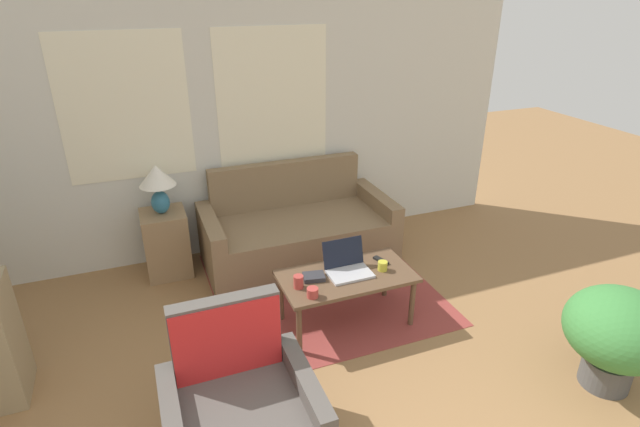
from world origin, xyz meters
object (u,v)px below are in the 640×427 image
tv_remote (381,260)px  table_lamp (157,182)px  laptop (347,266)px  cup_yellow (383,266)px  couch (296,232)px  book_red (314,277)px  cup_white (298,282)px  coffee_table (347,280)px  armchair (241,419)px  potted_plant (618,332)px  cup_navy (313,293)px

tv_remote → table_lamp: bearing=142.3°
laptop → cup_yellow: 0.29m
couch → book_red: (-0.24, -1.14, 0.19)m
couch → cup_yellow: bearing=-75.3°
laptop → cup_white: (-0.44, -0.08, -0.00)m
tv_remote → book_red: bearing=-175.5°
laptop → cup_white: laptop is taller
table_lamp → coffee_table: 1.92m
armchair → cup_white: armchair is taller
cup_yellow → book_red: cup_yellow is taller
tv_remote → potted_plant: (1.04, -1.38, -0.02)m
couch → potted_plant: size_ratio=2.51×
table_lamp → laptop: size_ratio=1.35×
laptop → cup_navy: size_ratio=3.96×
laptop → cup_navy: (-0.38, -0.23, -0.02)m
cup_navy → cup_yellow: bearing=12.9°
book_red → coffee_table: bearing=-8.3°
cup_yellow → tv_remote: 0.14m
table_lamp → potted_plant: bearing=-44.7°
coffee_table → table_lamp: bearing=133.5°
armchair → book_red: bearing=50.2°
coffee_table → cup_yellow: bearing=-7.4°
table_lamp → couch: bearing=-7.3°
tv_remote → cup_navy: bearing=-158.8°
armchair → cup_navy: (0.72, 0.75, 0.22)m
cup_yellow → tv_remote: cup_yellow is taller
couch → book_red: size_ratio=9.80×
cup_white → book_red: bearing=25.8°
table_lamp → potted_plant: 3.77m
armchair → cup_white: size_ratio=9.04×
cup_yellow → coffee_table: bearing=172.6°
armchair → tv_remote: bearing=35.8°
cup_navy → cup_yellow: cup_yellow is taller
couch → table_lamp: (-1.24, 0.16, 0.66)m
armchair → coffee_table: 1.44m
table_lamp → cup_white: bearing=-58.1°
book_red → potted_plant: bearing=-38.9°
coffee_table → tv_remote: (0.35, 0.09, 0.06)m
laptop → coffee_table: bearing=-119.2°
table_lamp → book_red: size_ratio=2.45×
coffee_table → laptop: size_ratio=3.11×
laptop → potted_plant: (1.37, -1.34, -0.06)m
laptop → cup_navy: 0.45m
cup_yellow → potted_plant: potted_plant is taller
tv_remote → laptop: bearing=-172.0°
coffee_table → tv_remote: bearing=14.0°
table_lamp → coffee_table: bearing=-46.5°
armchair → tv_remote: armchair is taller
laptop → book_red: bearing=-179.5°
coffee_table → potted_plant: potted_plant is taller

